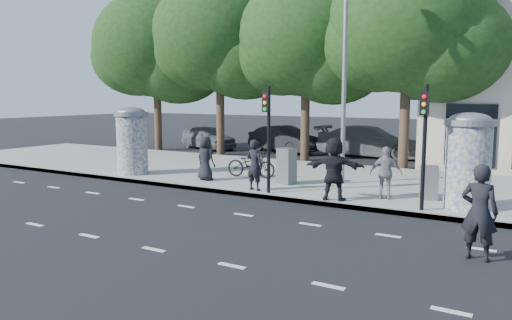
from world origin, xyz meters
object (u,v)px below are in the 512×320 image
Objects in this scene: ped_e at (386,173)px; traffic_pole_near at (268,128)px; ped_f at (334,169)px; bicycle at (251,164)px; man_road at (479,212)px; car_right at (370,141)px; ped_a at (206,158)px; ad_column_left at (132,139)px; car_mid at (284,139)px; ped_b at (255,165)px; ad_column_right at (468,159)px; traffic_pole_far at (424,134)px; car_left at (208,137)px; street_lamp at (344,50)px; cabinet_left at (287,166)px; cabinet_right at (429,183)px.

traffic_pole_near is at bearing -1.93° from ped_e.
ped_f reaches higher than bicycle.
car_right is (-7.17, 15.20, -0.15)m from man_road.
bicycle is (1.13, 1.36, -0.30)m from ped_a.
ad_column_left reaches higher than car_mid.
ped_f reaches higher than ped_b.
bicycle is 9.85m from car_right.
traffic_pole_far is (-1.00, -0.91, 0.69)m from ad_column_right.
ad_column_left is at bearing -138.33° from car_left.
ad_column_left is 4.92m from bicycle.
street_lamp is 4.70m from ped_f.
traffic_pole_near is at bearing -171.11° from ad_column_right.
cabinet_left is (-0.25, 1.80, -1.45)m from traffic_pole_near.
traffic_pole_near is at bearing -116.23° from street_lamp.
street_lamp reaches higher than traffic_pole_far.
ped_a is 0.29× the size of car_right.
ped_e is at bearing -173.86° from cabinet_right.
ped_e reaches higher than cabinet_left.
car_right is at bearing -89.71° from ped_f.
cabinet_right is at bearing -170.67° from ped_e.
bicycle is (-8.63, 5.46, -0.31)m from man_road.
cabinet_right is 0.23× the size of car_mid.
street_lamp reaches higher than ped_e.
man_road is 21.95m from car_left.
ped_e is 0.84× the size of ped_f.
car_mid is (-11.32, 10.71, -0.79)m from ad_column_right.
cabinet_left is at bearing -154.21° from ped_a.
car_right is at bearing 119.79° from ad_column_right.
ped_e is at bearing 5.29° from cabinet_left.
ped_e is at bearing 177.93° from ad_column_right.
bicycle is at bearing -140.81° from car_mid.
ped_a reaches higher than car_mid.
bicycle is 11.88m from car_left.
traffic_pole_near is 0.81× the size of car_left.
ad_column_right reaches higher than car_mid.
traffic_pole_far reaches higher than car_right.
car_left is 0.74× the size of car_right.
man_road reaches higher than ped_e.
ped_b reaches higher than ped_e.
ped_b is 14.41m from car_left.
traffic_pole_far is 3.30× the size of cabinet_right.
traffic_pole_near is 12.14m from car_right.
ad_column_right is at bearing -166.26° from ped_b.
car_right is (6.03, 11.34, -0.71)m from ad_column_left.
ad_column_left is 12.40m from ad_column_right.
car_mid is (-3.49, 9.32, 0.09)m from bicycle.
ped_a is at bearing 163.46° from traffic_pole_near.
traffic_pole_far is at bearing 165.83° from ped_f.
traffic_pole_far is 15.61m from car_mid.
cabinet_left reaches higher than bicycle.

